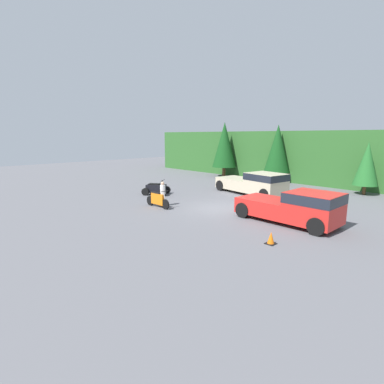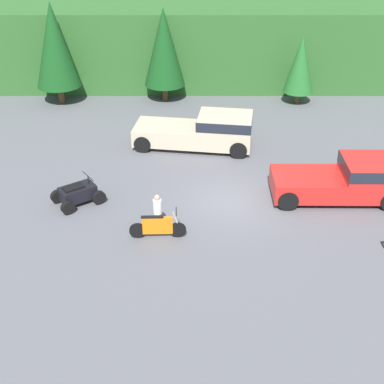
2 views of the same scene
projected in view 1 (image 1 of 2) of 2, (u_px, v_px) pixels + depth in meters
ground_plane at (220, 209)px, 19.16m from camera, size 80.00×80.00×0.00m
hillside_backdrop at (328, 157)px, 29.51m from camera, size 44.00×6.00×5.05m
tree_left at (224, 145)px, 33.52m from camera, size 2.67×2.67×6.07m
tree_mid_left at (277, 149)px, 29.29m from camera, size 2.49×2.49×5.66m
tree_mid_right at (367, 164)px, 23.25m from camera, size 1.83×1.83×4.15m
pickup_truck_red at (296, 206)px, 15.63m from camera, size 5.42×2.32×1.81m
pickup_truck_second at (256, 183)px, 23.40m from camera, size 6.24×3.06×1.81m
dirt_bike at (158, 200)px, 19.42m from camera, size 2.20×0.60×1.17m
quad_atv at (156, 189)px, 23.67m from camera, size 2.39×2.23×1.16m
rider_person at (163, 193)px, 19.66m from camera, size 0.41×0.41×1.64m
traffic_cone at (271, 238)px, 12.86m from camera, size 0.42×0.42×0.55m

